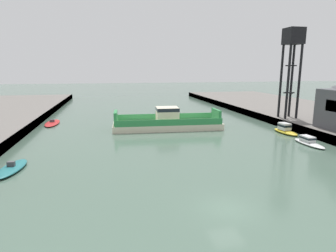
{
  "coord_description": "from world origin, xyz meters",
  "views": [
    {
      "loc": [
        -8.54,
        -18.96,
        10.64
      ],
      "look_at": [
        0.0,
        22.92,
        2.0
      ],
      "focal_mm": 30.41,
      "sensor_mm": 36.0,
      "label": 1
    }
  ],
  "objects_px": {
    "moored_boat_far_right": "(52,123)",
    "crane_tower": "(292,50)",
    "moored_boat_near_left": "(285,130)",
    "chain_ferry": "(167,122)",
    "moored_boat_far_left": "(309,142)",
    "moored_boat_mid_left": "(12,168)"
  },
  "relations": [
    {
      "from": "chain_ferry",
      "to": "crane_tower",
      "type": "distance_m",
      "value": 26.68
    },
    {
      "from": "moored_boat_far_left",
      "to": "crane_tower",
      "type": "xyz_separation_m",
      "value": [
        5.82,
        13.96,
        13.59
      ]
    },
    {
      "from": "crane_tower",
      "to": "moored_boat_near_left",
      "type": "bearing_deg",
      "value": -125.2
    },
    {
      "from": "moored_boat_far_left",
      "to": "moored_boat_far_right",
      "type": "relative_size",
      "value": 0.75
    },
    {
      "from": "moored_boat_near_left",
      "to": "moored_boat_mid_left",
      "type": "distance_m",
      "value": 40.44
    },
    {
      "from": "moored_boat_near_left",
      "to": "moored_boat_far_right",
      "type": "bearing_deg",
      "value": 157.66
    },
    {
      "from": "crane_tower",
      "to": "moored_boat_far_right",
      "type": "bearing_deg",
      "value": 167.77
    },
    {
      "from": "moored_boat_near_left",
      "to": "moored_boat_far_right",
      "type": "xyz_separation_m",
      "value": [
        -39.84,
        16.37,
        -0.43
      ]
    },
    {
      "from": "moored_boat_mid_left",
      "to": "moored_boat_far_left",
      "type": "bearing_deg",
      "value": 4.49
    },
    {
      "from": "chain_ferry",
      "to": "moored_boat_far_right",
      "type": "bearing_deg",
      "value": 158.12
    },
    {
      "from": "moored_boat_far_right",
      "to": "moored_boat_far_left",
      "type": "bearing_deg",
      "value": -31.36
    },
    {
      "from": "moored_boat_far_left",
      "to": "moored_boat_far_right",
      "type": "distance_m",
      "value": 45.39
    },
    {
      "from": "crane_tower",
      "to": "moored_boat_far_left",
      "type": "bearing_deg",
      "value": -112.61
    },
    {
      "from": "moored_boat_near_left",
      "to": "moored_boat_far_right",
      "type": "height_order",
      "value": "moored_boat_near_left"
    },
    {
      "from": "chain_ferry",
      "to": "crane_tower",
      "type": "relative_size",
      "value": 1.19
    },
    {
      "from": "chain_ferry",
      "to": "moored_boat_near_left",
      "type": "relative_size",
      "value": 3.5
    },
    {
      "from": "moored_boat_near_left",
      "to": "crane_tower",
      "type": "xyz_separation_m",
      "value": [
        4.74,
        6.71,
        13.4
      ]
    },
    {
      "from": "moored_boat_far_left",
      "to": "moored_boat_mid_left",
      "type": "bearing_deg",
      "value": -175.51
    },
    {
      "from": "moored_boat_far_right",
      "to": "crane_tower",
      "type": "height_order",
      "value": "crane_tower"
    },
    {
      "from": "chain_ferry",
      "to": "moored_boat_far_left",
      "type": "distance_m",
      "value": 23.13
    },
    {
      "from": "moored_boat_far_right",
      "to": "moored_boat_mid_left",
      "type": "bearing_deg",
      "value": -88.45
    },
    {
      "from": "moored_boat_mid_left",
      "to": "moored_boat_far_right",
      "type": "bearing_deg",
      "value": 91.55
    }
  ]
}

